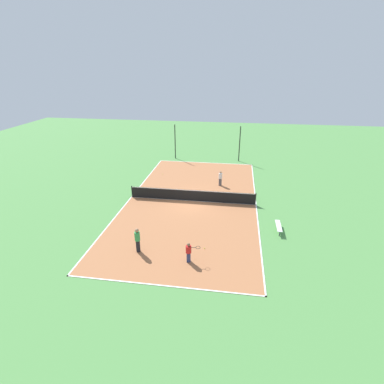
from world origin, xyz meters
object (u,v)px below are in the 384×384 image
at_px(player_coach_red, 189,251).
at_px(player_far_green, 137,239).
at_px(tennis_net, 192,195).
at_px(bench, 279,226).
at_px(player_near_white, 220,177).
at_px(tennis_ball_near_net, 163,174).
at_px(tennis_ball_right_alley, 204,248).
at_px(fence_post_back_left, 175,142).
at_px(fence_post_back_right, 240,144).

height_order(player_coach_red, player_far_green, player_far_green).
height_order(tennis_net, bench, tennis_net).
xyz_separation_m(bench, player_near_white, (-4.94, 8.45, 0.51)).
distance_m(player_near_white, tennis_ball_near_net, 7.16).
xyz_separation_m(tennis_net, bench, (7.27, -4.29, -0.20)).
xyz_separation_m(tennis_ball_right_alley, fence_post_back_left, (-6.16, 20.47, 2.18)).
distance_m(tennis_net, bench, 8.45).
height_order(tennis_ball_right_alley, fence_post_back_left, fence_post_back_left).
distance_m(bench, player_coach_red, 7.80).
xyz_separation_m(bench, player_far_green, (-9.66, -4.23, 0.65)).
bearing_deg(bench, fence_post_back_right, 10.19).
bearing_deg(tennis_ball_right_alley, player_near_white, 88.34).
height_order(player_far_green, tennis_ball_right_alley, player_far_green).
distance_m(bench, fence_post_back_left, 20.77).
xyz_separation_m(player_near_white, tennis_ball_near_net, (-6.69, 2.39, -0.85)).
xyz_separation_m(player_coach_red, fence_post_back_right, (3.01, 22.07, 1.44)).
height_order(bench, fence_post_back_left, fence_post_back_left).
height_order(player_coach_red, tennis_ball_right_alley, player_coach_red).
bearing_deg(fence_post_back_left, player_coach_red, -76.43).
relative_size(bench, tennis_ball_near_net, 26.77).
distance_m(player_coach_red, fence_post_back_right, 22.32).
relative_size(player_far_green, fence_post_back_right, 0.39).
height_order(fence_post_back_left, fence_post_back_right, same).
distance_m(tennis_net, player_near_white, 4.77).
height_order(player_near_white, tennis_ball_right_alley, player_near_white).
relative_size(player_coach_red, tennis_ball_right_alley, 20.34).
height_order(bench, fence_post_back_right, fence_post_back_right).
bearing_deg(fence_post_back_right, fence_post_back_left, 180.00).
bearing_deg(bench, player_coach_red, 128.31).
bearing_deg(tennis_net, player_near_white, 60.72).
bearing_deg(fence_post_back_left, tennis_ball_right_alley, -73.24).
bearing_deg(bench, tennis_net, 59.43).
xyz_separation_m(player_coach_red, tennis_ball_right_alley, (0.83, 1.60, -0.74)).
height_order(player_near_white, fence_post_back_right, fence_post_back_right).
xyz_separation_m(player_near_white, player_far_green, (-4.72, -12.68, 0.14)).
relative_size(tennis_net, player_far_green, 6.53).
xyz_separation_m(tennis_net, tennis_ball_right_alley, (1.99, -7.52, -0.53)).
bearing_deg(player_far_green, player_near_white, 41.42).
distance_m(player_far_green, fence_post_back_left, 21.58).
height_order(tennis_ball_near_net, fence_post_back_right, fence_post_back_right).
bearing_deg(tennis_ball_near_net, fence_post_back_left, 88.29).
distance_m(tennis_net, tennis_ball_right_alley, 7.80).
height_order(player_coach_red, player_near_white, player_near_white).
bearing_deg(player_near_white, player_far_green, -174.89).
relative_size(tennis_net, bench, 6.34).
bearing_deg(fence_post_back_left, tennis_net, -72.14).
xyz_separation_m(bench, fence_post_back_left, (-11.44, 17.24, 1.85)).
xyz_separation_m(tennis_ball_near_net, tennis_ball_right_alley, (6.35, -14.07, 0.00)).
bearing_deg(fence_post_back_right, bench, -79.81).
xyz_separation_m(bench, tennis_ball_right_alley, (-5.28, -3.23, -0.34)).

